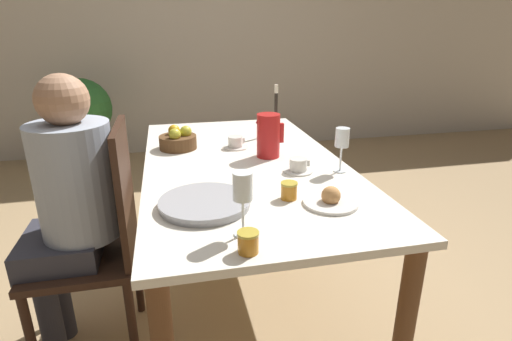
# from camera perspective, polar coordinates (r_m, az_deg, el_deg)

# --- Properties ---
(ground_plane) EXTENTS (20.00, 20.00, 0.00)m
(ground_plane) POSITION_cam_1_polar(r_m,az_deg,el_deg) (2.28, -1.51, -16.23)
(ground_plane) COLOR tan
(wall_back) EXTENTS (10.00, 0.06, 2.60)m
(wall_back) POSITION_cam_1_polar(r_m,az_deg,el_deg) (4.49, -8.75, 19.32)
(wall_back) COLOR beige
(wall_back) RESTS_ON ground_plane
(dining_table) EXTENTS (0.94, 1.75, 0.72)m
(dining_table) POSITION_cam_1_polar(r_m,az_deg,el_deg) (1.97, -1.68, -1.32)
(dining_table) COLOR silver
(dining_table) RESTS_ON ground_plane
(chair_person_side) EXTENTS (0.42, 0.42, 0.99)m
(chair_person_side) POSITION_cam_1_polar(r_m,az_deg,el_deg) (1.78, -21.27, -9.21)
(chair_person_side) COLOR #331E14
(chair_person_side) RESTS_ON ground_plane
(person_seated) EXTENTS (0.39, 0.41, 1.19)m
(person_seated) POSITION_cam_1_polar(r_m,az_deg,el_deg) (1.73, -25.09, -3.67)
(person_seated) COLOR #33333D
(person_seated) RESTS_ON ground_plane
(red_pitcher) EXTENTS (0.14, 0.12, 0.22)m
(red_pitcher) POSITION_cam_1_polar(r_m,az_deg,el_deg) (1.99, 1.77, 5.04)
(red_pitcher) COLOR red
(red_pitcher) RESTS_ON dining_table
(wine_glass_water) EXTENTS (0.06, 0.06, 0.20)m
(wine_glass_water) POSITION_cam_1_polar(r_m,az_deg,el_deg) (1.81, 12.21, 4.32)
(wine_glass_water) COLOR white
(wine_glass_water) RESTS_ON dining_table
(wine_glass_juice) EXTENTS (0.06, 0.06, 0.21)m
(wine_glass_juice) POSITION_cam_1_polar(r_m,az_deg,el_deg) (1.21, -1.91, -2.80)
(wine_glass_juice) COLOR white
(wine_glass_juice) RESTS_ON dining_table
(teacup_near_person) EXTENTS (0.13, 0.13, 0.06)m
(teacup_near_person) POSITION_cam_1_polar(r_m,az_deg,el_deg) (1.81, 6.05, 0.62)
(teacup_near_person) COLOR silver
(teacup_near_person) RESTS_ON dining_table
(teacup_across) EXTENTS (0.13, 0.13, 0.06)m
(teacup_across) POSITION_cam_1_polar(r_m,az_deg,el_deg) (2.16, -3.02, 3.94)
(teacup_across) COLOR silver
(teacup_across) RESTS_ON dining_table
(serving_tray) EXTENTS (0.34, 0.34, 0.03)m
(serving_tray) POSITION_cam_1_polar(r_m,az_deg,el_deg) (1.47, -7.32, -4.63)
(serving_tray) COLOR #9E9EA3
(serving_tray) RESTS_ON dining_table
(bread_plate) EXTENTS (0.20, 0.20, 0.07)m
(bread_plate) POSITION_cam_1_polar(r_m,az_deg,el_deg) (1.50, 10.62, -4.13)
(bread_plate) COLOR silver
(bread_plate) RESTS_ON dining_table
(jam_jar_amber) EXTENTS (0.06, 0.06, 0.07)m
(jam_jar_amber) POSITION_cam_1_polar(r_m,az_deg,el_deg) (1.18, -1.14, -10.06)
(jam_jar_amber) COLOR #C67A1E
(jam_jar_amber) RESTS_ON dining_table
(jam_jar_red) EXTENTS (0.06, 0.06, 0.07)m
(jam_jar_red) POSITION_cam_1_polar(r_m,az_deg,el_deg) (1.52, 4.74, -2.77)
(jam_jar_red) COLOR #C67A1E
(jam_jar_red) RESTS_ON dining_table
(fruit_bowl) EXTENTS (0.20, 0.20, 0.12)m
(fruit_bowl) POSITION_cam_1_polar(r_m,az_deg,el_deg) (2.18, -11.07, 4.29)
(fruit_bowl) COLOR brown
(fruit_bowl) RESTS_ON dining_table
(candlestick_tall) EXTENTS (0.06, 0.06, 0.30)m
(candlestick_tall) POSITION_cam_1_polar(r_m,az_deg,el_deg) (2.42, 2.85, 7.86)
(candlestick_tall) COLOR black
(candlestick_tall) RESTS_ON dining_table
(potted_plant) EXTENTS (0.55, 0.55, 0.90)m
(potted_plant) POSITION_cam_1_polar(r_m,az_deg,el_deg) (4.04, -23.67, 7.67)
(potted_plant) COLOR #A8603D
(potted_plant) RESTS_ON ground_plane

